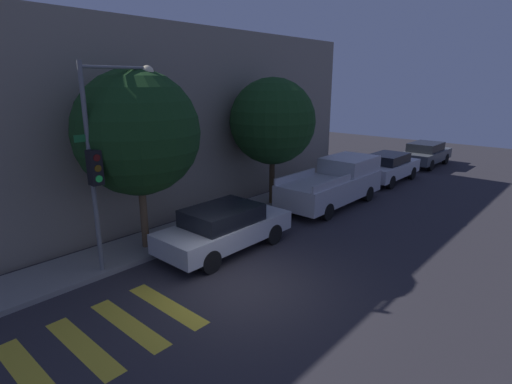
{
  "coord_description": "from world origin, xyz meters",
  "views": [
    {
      "loc": [
        -6.69,
        -6.4,
        5.17
      ],
      "look_at": [
        2.88,
        2.1,
        1.6
      ],
      "focal_mm": 28.0,
      "sensor_mm": 36.0,
      "label": 1
    }
  ],
  "objects": [
    {
      "name": "sedan_near_corner",
      "position": [
        1.4,
        2.1,
        0.77
      ],
      "size": [
        4.46,
        1.85,
        1.45
      ],
      "color": "#B7BABF",
      "rests_on": "ground"
    },
    {
      "name": "building_row",
      "position": [
        0.0,
        8.53,
        3.58
      ],
      "size": [
        26.0,
        6.0,
        7.17
      ],
      "primitive_type": "cube",
      "color": "gray",
      "rests_on": "ground"
    },
    {
      "name": "sedan_far_end",
      "position": [
        18.94,
        2.1,
        0.77
      ],
      "size": [
        4.47,
        1.87,
        1.46
      ],
      "color": "#4C5156",
      "rests_on": "ground"
    },
    {
      "name": "crosswalk",
      "position": [
        -3.33,
        0.8,
        0.0
      ],
      "size": [
        3.53,
        2.6,
        0.0
      ],
      "color": "gold",
      "rests_on": "ground"
    },
    {
      "name": "tree_midblock",
      "position": [
        5.97,
        3.95,
        3.59
      ],
      "size": [
        3.49,
        3.49,
        5.34
      ],
      "color": "#42301E",
      "rests_on": "ground"
    },
    {
      "name": "tree_near_corner",
      "position": [
        -0.27,
        3.95,
        3.71
      ],
      "size": [
        3.68,
        3.68,
        5.56
      ],
      "color": "brown",
      "rests_on": "ground"
    },
    {
      "name": "sedan_middle",
      "position": [
        13.4,
        2.1,
        0.79
      ],
      "size": [
        4.41,
        1.78,
        1.49
      ],
      "color": "silver",
      "rests_on": "ground"
    },
    {
      "name": "ground_plane",
      "position": [
        0.0,
        0.0,
        0.0
      ],
      "size": [
        60.0,
        60.0,
        0.0
      ],
      "primitive_type": "plane",
      "color": "#2D2B30"
    },
    {
      "name": "sidewalk",
      "position": [
        0.0,
        4.16,
        0.07
      ],
      "size": [
        26.0,
        1.93,
        0.14
      ],
      "primitive_type": "cube",
      "color": "gray",
      "rests_on": "ground"
    },
    {
      "name": "pickup_truck",
      "position": [
        8.0,
        2.1,
        0.96
      ],
      "size": [
        5.46,
        2.02,
        1.91
      ],
      "color": "#BCBCC1",
      "rests_on": "ground"
    },
    {
      "name": "traffic_light_pole",
      "position": [
        -1.56,
        3.37,
        3.61
      ],
      "size": [
        2.42,
        0.56,
        5.66
      ],
      "color": "slate",
      "rests_on": "ground"
    }
  ]
}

